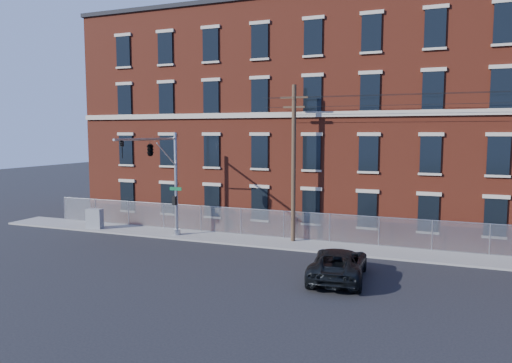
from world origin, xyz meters
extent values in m
plane|color=black|center=(0.00, 0.00, 0.00)|extent=(140.00, 140.00, 0.00)
cube|color=gray|center=(12.00, 5.00, 0.06)|extent=(65.00, 3.00, 0.12)
cube|color=maroon|center=(12.00, 14.00, 8.00)|extent=(55.00, 14.00, 16.00)
cube|color=black|center=(12.00, 14.00, 16.15)|extent=(55.30, 14.30, 0.30)
cube|color=#ACA28F|center=(12.00, 6.92, 8.30)|extent=(55.00, 0.18, 0.35)
cube|color=black|center=(-11.83, 6.94, 2.20)|extent=(1.20, 0.10, 2.20)
cube|color=black|center=(-11.83, 6.94, 5.80)|extent=(1.20, 0.10, 2.20)
cube|color=black|center=(-11.83, 6.94, 9.60)|extent=(1.20, 0.10, 2.20)
cube|color=black|center=(-11.83, 6.94, 13.20)|extent=(1.20, 0.10, 2.20)
cube|color=black|center=(-8.17, 6.94, 2.20)|extent=(1.20, 0.10, 2.20)
cube|color=black|center=(-8.17, 6.94, 5.80)|extent=(1.20, 0.10, 2.20)
cube|color=black|center=(-8.17, 6.94, 9.60)|extent=(1.20, 0.10, 2.20)
cube|color=black|center=(-8.17, 6.94, 13.20)|extent=(1.20, 0.10, 2.20)
cube|color=black|center=(-4.50, 6.94, 2.20)|extent=(1.20, 0.10, 2.20)
cube|color=black|center=(-4.50, 6.94, 5.80)|extent=(1.20, 0.10, 2.20)
cube|color=black|center=(-4.50, 6.94, 9.60)|extent=(1.20, 0.10, 2.20)
cube|color=black|center=(-4.50, 6.94, 13.20)|extent=(1.20, 0.10, 2.20)
cube|color=black|center=(-0.83, 6.94, 2.20)|extent=(1.20, 0.10, 2.20)
cube|color=black|center=(-0.83, 6.94, 5.80)|extent=(1.20, 0.10, 2.20)
cube|color=black|center=(-0.83, 6.94, 9.60)|extent=(1.20, 0.10, 2.20)
cube|color=black|center=(-0.83, 6.94, 13.20)|extent=(1.20, 0.10, 2.20)
cube|color=black|center=(2.83, 6.94, 2.20)|extent=(1.20, 0.10, 2.20)
cube|color=black|center=(2.83, 6.94, 5.80)|extent=(1.20, 0.10, 2.20)
cube|color=black|center=(2.83, 6.94, 9.60)|extent=(1.20, 0.10, 2.20)
cube|color=black|center=(2.83, 6.94, 13.20)|extent=(1.20, 0.10, 2.20)
cube|color=black|center=(6.50, 6.94, 2.20)|extent=(1.20, 0.10, 2.20)
cube|color=black|center=(6.50, 6.94, 5.80)|extent=(1.20, 0.10, 2.20)
cube|color=black|center=(6.50, 6.94, 9.60)|extent=(1.20, 0.10, 2.20)
cube|color=black|center=(6.50, 6.94, 13.20)|extent=(1.20, 0.10, 2.20)
cube|color=black|center=(10.17, 6.94, 2.20)|extent=(1.20, 0.10, 2.20)
cube|color=black|center=(10.17, 6.94, 5.80)|extent=(1.20, 0.10, 2.20)
cube|color=black|center=(10.17, 6.94, 9.60)|extent=(1.20, 0.10, 2.20)
cube|color=black|center=(10.17, 6.94, 13.20)|extent=(1.20, 0.10, 2.20)
cube|color=black|center=(13.83, 6.94, 2.20)|extent=(1.20, 0.10, 2.20)
cube|color=black|center=(13.83, 6.94, 5.80)|extent=(1.20, 0.10, 2.20)
cube|color=black|center=(13.83, 6.94, 9.60)|extent=(1.20, 0.10, 2.20)
cube|color=black|center=(13.83, 6.94, 13.20)|extent=(1.20, 0.10, 2.20)
cube|color=#A5A8AD|center=(12.00, 6.30, 1.02)|extent=(59.00, 0.02, 1.80)
cylinder|color=#9EA0A5|center=(12.00, 6.30, 1.92)|extent=(59.00, 0.04, 0.04)
cylinder|color=#9EA0A5|center=(-17.50, 6.30, 1.02)|extent=(0.06, 0.06, 1.85)
cylinder|color=#9EA0A5|center=(-14.39, 6.30, 1.02)|extent=(0.06, 0.06, 1.85)
cylinder|color=#9EA0A5|center=(-11.29, 6.30, 1.02)|extent=(0.06, 0.06, 1.85)
cylinder|color=#9EA0A5|center=(-8.18, 6.30, 1.02)|extent=(0.06, 0.06, 1.85)
cylinder|color=#9EA0A5|center=(-5.08, 6.30, 1.02)|extent=(0.06, 0.06, 1.85)
cylinder|color=#9EA0A5|center=(-1.97, 6.30, 1.02)|extent=(0.06, 0.06, 1.85)
cylinder|color=#9EA0A5|center=(1.13, 6.30, 1.02)|extent=(0.06, 0.06, 1.85)
cylinder|color=#9EA0A5|center=(4.24, 6.30, 1.02)|extent=(0.06, 0.06, 1.85)
cylinder|color=#9EA0A5|center=(7.34, 6.30, 1.02)|extent=(0.06, 0.06, 1.85)
cylinder|color=#9EA0A5|center=(10.45, 6.30, 1.02)|extent=(0.06, 0.06, 1.85)
cylinder|color=#9EA0A5|center=(13.55, 6.30, 1.02)|extent=(0.06, 0.06, 1.85)
cylinder|color=#9EA0A5|center=(-6.00, 4.50, 3.62)|extent=(0.22, 0.22, 7.00)
cylinder|color=#9EA0A5|center=(-6.00, 4.50, 0.32)|extent=(0.50, 0.50, 0.40)
cylinder|color=#9EA0A5|center=(-6.00, 1.25, 6.72)|extent=(0.14, 6.50, 0.14)
cylinder|color=#9EA0A5|center=(-6.00, 3.30, 5.72)|extent=(0.08, 2.18, 1.56)
cube|color=#0C592D|center=(-5.95, 4.35, 3.32)|extent=(0.90, 0.03, 0.22)
cube|color=black|center=(-6.00, 4.25, 2.52)|extent=(0.25, 0.25, 0.60)
imported|color=black|center=(-6.00, -1.30, 6.17)|extent=(0.16, 0.20, 1.00)
imported|color=black|center=(-6.00, 1.50, 6.17)|extent=(0.53, 2.48, 1.00)
cylinder|color=#493724|center=(2.00, 5.60, 5.12)|extent=(0.28, 0.28, 10.00)
cube|color=#493724|center=(2.00, 5.60, 9.32)|extent=(1.80, 0.12, 0.12)
cube|color=#493724|center=(2.00, 5.60, 8.72)|extent=(1.40, 0.12, 0.12)
imported|color=black|center=(6.28, -0.98, 0.75)|extent=(2.97, 5.63, 1.51)
cube|color=gray|center=(-12.73, 4.20, 0.84)|extent=(1.22, 0.72, 1.44)
camera|label=1|loc=(10.72, -23.46, 7.09)|focal=33.30mm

